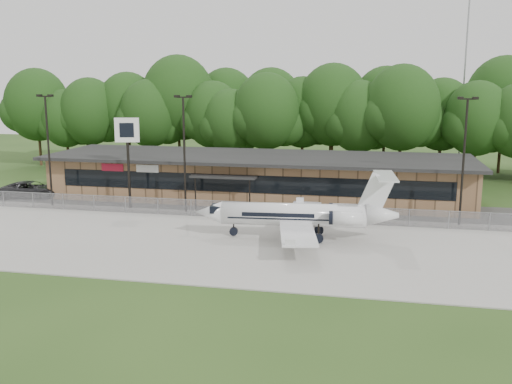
% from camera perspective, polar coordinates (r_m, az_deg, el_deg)
% --- Properties ---
extents(ground, '(160.00, 160.00, 0.00)m').
position_cam_1_polar(ground, '(34.20, -7.99, -8.58)').
color(ground, '#254017').
rests_on(ground, ground).
extents(apron, '(64.00, 18.00, 0.08)m').
position_cam_1_polar(apron, '(41.43, -4.25, -4.92)').
color(apron, '#9E9B93').
rests_on(apron, ground).
extents(parking_lot, '(50.00, 9.00, 0.06)m').
position_cam_1_polar(parking_lot, '(52.23, -0.77, -1.53)').
color(parking_lot, '#383835').
rests_on(parking_lot, ground).
extents(terminal, '(41.00, 11.65, 4.30)m').
position_cam_1_polar(terminal, '(56.08, 0.21, 1.58)').
color(terminal, '#8D6846').
rests_on(terminal, ground).
extents(fence, '(46.00, 0.04, 1.52)m').
position_cam_1_polar(fence, '(47.79, -1.95, -1.81)').
color(fence, gray).
rests_on(fence, ground).
extents(treeline, '(72.00, 12.00, 15.00)m').
position_cam_1_polar(treeline, '(73.20, 3.10, 7.99)').
color(treeline, '#173812').
rests_on(treeline, ground).
extents(radio_mast, '(0.20, 0.20, 25.00)m').
position_cam_1_polar(radio_mast, '(78.99, 20.14, 11.20)').
color(radio_mast, gray).
rests_on(radio_mast, ground).
extents(light_pole_left, '(1.55, 0.30, 10.23)m').
position_cam_1_polar(light_pole_left, '(55.35, -20.08, 4.75)').
color(light_pole_left, black).
rests_on(light_pole_left, ground).
extents(light_pole_mid, '(1.55, 0.30, 10.23)m').
position_cam_1_polar(light_pole_mid, '(49.75, -7.19, 4.69)').
color(light_pole_mid, black).
rests_on(light_pole_mid, ground).
extents(light_pole_right, '(1.55, 0.30, 10.23)m').
position_cam_1_polar(light_pole_right, '(47.55, 20.10, 3.81)').
color(light_pole_right, black).
rests_on(light_pole_right, ground).
extents(business_jet, '(14.94, 13.32, 5.02)m').
position_cam_1_polar(business_jet, '(41.58, 4.47, -2.36)').
color(business_jet, silver).
rests_on(business_jet, ground).
extents(suv, '(6.41, 4.05, 1.65)m').
position_cam_1_polar(suv, '(60.67, -21.51, 0.23)').
color(suv, '#2C2C2F').
rests_on(suv, ground).
extents(pole_sign, '(2.15, 0.71, 8.22)m').
position_cam_1_polar(pole_sign, '(51.98, -12.74, 5.12)').
color(pole_sign, black).
rests_on(pole_sign, ground).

